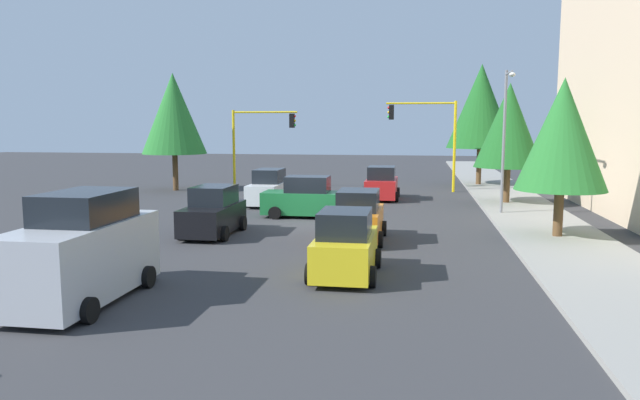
{
  "coord_description": "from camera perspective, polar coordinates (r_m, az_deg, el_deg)",
  "views": [
    {
      "loc": [
        25.77,
        5.04,
        4.45
      ],
      "look_at": [
        0.78,
        0.98,
        1.2
      ],
      "focal_mm": 33.25,
      "sensor_mm": 36.0,
      "label": 1
    }
  ],
  "objects": [
    {
      "name": "ground_plane",
      "position": [
        26.63,
        -1.8,
        -2.31
      ],
      "size": [
        120.0,
        120.0,
        0.0
      ],
      "primitive_type": "plane",
      "color": "#353538"
    },
    {
      "name": "sidewalk_kerb",
      "position": [
        31.55,
        19.11,
        -1.06
      ],
      "size": [
        80.0,
        4.0,
        0.15
      ],
      "primitive_type": "cube",
      "color": "gray",
      "rests_on": "ground"
    },
    {
      "name": "lane_arrow_near",
      "position": [
        16.96,
        -19.67,
        -8.32
      ],
      "size": [
        2.4,
        1.1,
        1.1
      ],
      "color": "silver",
      "rests_on": "ground"
    },
    {
      "name": "traffic_signal_far_left",
      "position": [
        39.78,
        10.32,
        6.84
      ],
      "size": [
        0.36,
        4.59,
        5.95
      ],
      "color": "yellow",
      "rests_on": "ground"
    },
    {
      "name": "traffic_signal_far_right",
      "position": [
        41.19,
        -5.85,
        6.43
      ],
      "size": [
        0.36,
        4.59,
        5.41
      ],
      "color": "yellow",
      "rests_on": "ground"
    },
    {
      "name": "street_lamp_curbside",
      "position": [
        29.67,
        17.42,
        6.79
      ],
      "size": [
        2.15,
        0.28,
        7.0
      ],
      "color": "slate",
      "rests_on": "ground"
    },
    {
      "name": "tree_opposite_side",
      "position": [
        41.04,
        -13.91,
        8.06
      ],
      "size": [
        4.28,
        4.28,
        7.83
      ],
      "color": "brown",
      "rests_on": "ground"
    },
    {
      "name": "tree_roadside_far",
      "position": [
        44.01,
        15.23,
        8.69
      ],
      "size": [
        4.73,
        4.73,
        8.67
      ],
      "color": "brown",
      "rests_on": "ground"
    },
    {
      "name": "tree_roadside_mid",
      "position": [
        34.13,
        17.73,
        6.84
      ],
      "size": [
        3.67,
        3.67,
        6.68
      ],
      "color": "brown",
      "rests_on": "ground"
    },
    {
      "name": "tree_roadside_near",
      "position": [
        24.39,
        22.29,
        5.83
      ],
      "size": [
        3.41,
        3.41,
        6.2
      ],
      "color": "brown",
      "rests_on": "ground"
    },
    {
      "name": "delivery_van_silver",
      "position": [
        16.01,
        -21.84,
        -4.63
      ],
      "size": [
        4.8,
        2.22,
        2.77
      ],
      "color": "#B2B5BA",
      "rests_on": "ground"
    },
    {
      "name": "car_green",
      "position": [
        28.49,
        -1.48,
        0.15
      ],
      "size": [
        2.04,
        3.92,
        1.98
      ],
      "color": "#1E7238",
      "rests_on": "ground"
    },
    {
      "name": "car_orange",
      "position": [
        22.68,
        3.73,
        -1.72
      ],
      "size": [
        3.79,
        2.01,
        1.98
      ],
      "color": "orange",
      "rests_on": "ground"
    },
    {
      "name": "car_black",
      "position": [
        24.28,
        -10.25,
        -1.22
      ],
      "size": [
        3.93,
        1.97,
        1.98
      ],
      "color": "black",
      "rests_on": "ground"
    },
    {
      "name": "car_yellow",
      "position": [
        17.42,
        2.47,
        -4.47
      ],
      "size": [
        3.67,
        1.95,
        1.98
      ],
      "color": "yellow",
      "rests_on": "ground"
    },
    {
      "name": "car_red",
      "position": [
        35.36,
        5.94,
        1.51
      ],
      "size": [
        3.88,
        2.09,
        1.98
      ],
      "color": "red",
      "rests_on": "ground"
    },
    {
      "name": "car_white",
      "position": [
        32.98,
        -4.96,
        1.1
      ],
      "size": [
        4.1,
        1.94,
        1.98
      ],
      "color": "white",
      "rests_on": "ground"
    }
  ]
}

